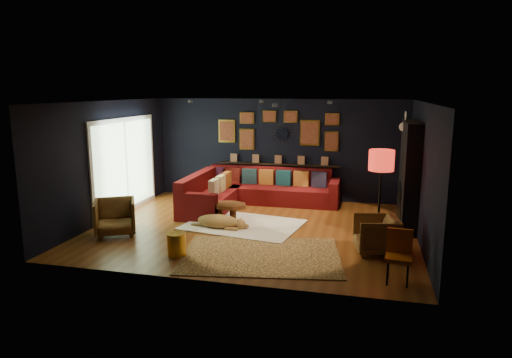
% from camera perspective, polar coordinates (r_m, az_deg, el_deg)
% --- Properties ---
extents(floor, '(6.50, 6.50, 0.00)m').
position_cam_1_polar(floor, '(9.54, -0.35, -6.15)').
color(floor, brown).
rests_on(floor, ground).
extents(room_walls, '(6.50, 6.50, 6.50)m').
position_cam_1_polar(room_walls, '(9.19, -0.36, 3.37)').
color(room_walls, black).
rests_on(room_walls, ground).
extents(sectional, '(3.41, 2.69, 0.86)m').
position_cam_1_polar(sectional, '(11.30, -1.14, -1.71)').
color(sectional, maroon).
rests_on(sectional, ground).
extents(ledge, '(3.20, 0.12, 0.04)m').
position_cam_1_polar(ledge, '(11.88, 2.79, 1.85)').
color(ledge, black).
rests_on(ledge, room_walls).
extents(gallery_wall, '(3.15, 0.04, 1.02)m').
position_cam_1_polar(gallery_wall, '(11.81, 2.81, 6.14)').
color(gallery_wall, gold).
rests_on(gallery_wall, room_walls).
extents(sunburst_mirror, '(0.47, 0.16, 0.47)m').
position_cam_1_polar(sunburst_mirror, '(11.80, 3.35, 5.61)').
color(sunburst_mirror, silver).
rests_on(sunburst_mirror, room_walls).
extents(fireplace, '(0.31, 1.60, 2.20)m').
position_cam_1_polar(fireplace, '(9.94, 18.54, 0.04)').
color(fireplace, black).
rests_on(fireplace, ground).
extents(deer_head, '(0.50, 0.28, 0.45)m').
position_cam_1_polar(deer_head, '(10.30, 18.94, 6.18)').
color(deer_head, white).
rests_on(deer_head, fireplace).
extents(sliding_door, '(0.06, 2.80, 2.20)m').
position_cam_1_polar(sliding_door, '(11.02, -16.01, 1.65)').
color(sliding_door, white).
rests_on(sliding_door, ground).
extents(ceiling_spots, '(3.30, 2.50, 0.06)m').
position_cam_1_polar(ceiling_spots, '(9.89, 0.78, 9.54)').
color(ceiling_spots, black).
rests_on(ceiling_spots, room_walls).
extents(shag_rug, '(2.58, 2.06, 0.03)m').
position_cam_1_polar(shag_rug, '(9.71, -1.60, -5.75)').
color(shag_rug, silver).
rests_on(shag_rug, ground).
extents(leopard_rug, '(2.99, 2.36, 0.02)m').
position_cam_1_polar(leopard_rug, '(8.02, 0.61, -9.53)').
color(leopard_rug, '#DDA85C').
rests_on(leopard_rug, ground).
extents(coffee_table, '(0.78, 0.59, 0.39)m').
position_cam_1_polar(coffee_table, '(9.84, -3.37, -3.54)').
color(coffee_table, '#5B2B16').
rests_on(coffee_table, shag_rug).
extents(pouf, '(0.47, 0.47, 0.31)m').
position_cam_1_polar(pouf, '(11.23, -4.93, -2.54)').
color(pouf, maroon).
rests_on(pouf, shag_rug).
extents(armchair_left, '(1.02, 1.00, 0.79)m').
position_cam_1_polar(armchair_left, '(9.44, -17.21, -4.37)').
color(armchair_left, '#CA893F').
rests_on(armchair_left, ground).
extents(armchair_right, '(0.79, 0.82, 0.73)m').
position_cam_1_polar(armchair_right, '(8.32, 14.80, -6.54)').
color(armchair_right, '#CA893F').
rests_on(armchair_right, ground).
extents(gold_stool, '(0.32, 0.32, 0.41)m').
position_cam_1_polar(gold_stool, '(8.07, -9.89, -8.09)').
color(gold_stool, gold).
rests_on(gold_stool, ground).
extents(orange_chair, '(0.40, 0.40, 0.80)m').
position_cam_1_polar(orange_chair, '(7.18, 17.43, -8.67)').
color(orange_chair, black).
rests_on(orange_chair, ground).
extents(floor_lamp, '(0.47, 0.47, 1.72)m').
position_cam_1_polar(floor_lamp, '(8.90, 15.39, 1.81)').
color(floor_lamp, black).
rests_on(floor_lamp, ground).
extents(dog, '(1.26, 0.66, 0.39)m').
position_cam_1_polar(dog, '(9.48, -4.74, -4.97)').
color(dog, '#AE7B44').
rests_on(dog, leopard_rug).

